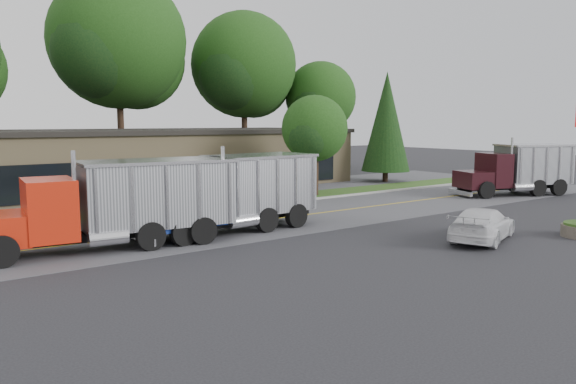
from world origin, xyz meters
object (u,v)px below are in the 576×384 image
dump_truck_blue (239,191)px  rally_car (482,224)px  dump_truck_maroon (519,168)px  dump_truck_red (122,201)px

dump_truck_blue → rally_car: bearing=127.5°
dump_truck_maroon → rally_car: 16.38m
dump_truck_red → dump_truck_maroon: same height
dump_truck_blue → rally_car: size_ratio=1.83×
dump_truck_red → dump_truck_maroon: 27.01m
rally_car → dump_truck_maroon: bearing=-84.6°
rally_car → dump_truck_red: bearing=37.5°
dump_truck_blue → dump_truck_maroon: size_ratio=1.05×
dump_truck_red → dump_truck_blue: size_ratio=1.21×
dump_truck_maroon → dump_truck_red: bearing=19.9°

